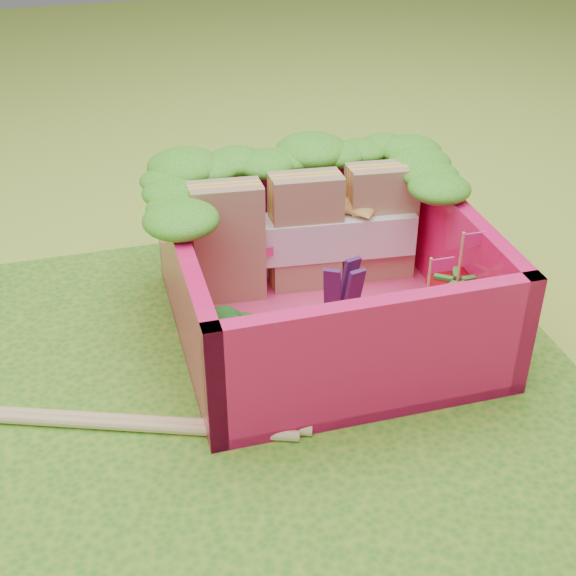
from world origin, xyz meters
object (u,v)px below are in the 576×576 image
(strawberry_left, at_px, (423,330))
(sandwich_stack, at_px, (307,233))
(chopsticks, at_px, (0,415))
(bento_box, at_px, (326,278))
(broccoli, at_px, (239,338))
(strawberry_right, at_px, (454,308))

(strawberry_left, bearing_deg, sandwich_stack, 115.07)
(chopsticks, bearing_deg, strawberry_left, -3.65)
(bento_box, xyz_separation_m, sandwich_stack, (0.01, 0.32, 0.05))
(bento_box, bearing_deg, broccoli, -149.79)
(strawberry_right, xyz_separation_m, chopsticks, (-1.91, 0.02, -0.17))
(bento_box, xyz_separation_m, broccoli, (-0.45, -0.26, -0.05))
(broccoli, relative_size, strawberry_left, 0.69)
(strawberry_right, bearing_deg, sandwich_stack, 130.81)
(bento_box, xyz_separation_m, strawberry_right, (0.50, -0.25, -0.08))
(bento_box, relative_size, strawberry_left, 2.75)
(strawberry_left, bearing_deg, bento_box, 132.31)
(strawberry_left, distance_m, strawberry_right, 0.21)
(strawberry_left, bearing_deg, broccoli, 173.37)
(chopsticks, bearing_deg, bento_box, 9.65)
(sandwich_stack, height_order, strawberry_left, sandwich_stack)
(bento_box, bearing_deg, strawberry_left, -47.69)
(bento_box, distance_m, broccoli, 0.52)
(sandwich_stack, relative_size, strawberry_left, 2.28)
(sandwich_stack, height_order, broccoli, sandwich_stack)
(bento_box, relative_size, strawberry_right, 2.54)
(bento_box, xyz_separation_m, chopsticks, (-1.41, -0.24, -0.25))
(broccoli, distance_m, strawberry_left, 0.77)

